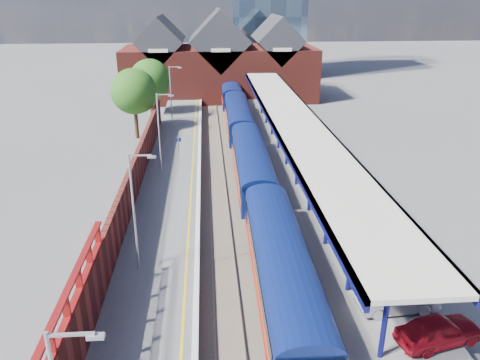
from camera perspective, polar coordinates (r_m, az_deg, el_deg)
The scene contains 22 objects.
ground at distance 50.36m, azimuth -1.33°, elevation 3.45°, with size 240.00×240.00×0.00m, color #5B5B5E.
ballast_bed at distance 40.99m, azimuth -0.60°, elevation -0.91°, with size 6.00×76.00×0.06m, color #473D33.
rails at distance 40.96m, azimuth -0.60°, elevation -0.79°, with size 4.51×76.00×0.14m.
left_platform at distance 40.87m, azimuth -8.32°, elevation -0.51°, with size 5.00×76.00×1.00m, color #565659.
right_platform at distance 41.59m, azimuth 7.67°, elevation -0.07°, with size 6.00×76.00×1.00m, color #565659.
coping_left at distance 40.56m, azimuth -5.05°, elevation 0.27°, with size 0.30×76.00×0.05m, color silver.
coping_right at distance 40.92m, azimuth 3.80°, elevation 0.50°, with size 0.30×76.00×0.05m, color silver.
yellow_line at distance 40.58m, azimuth -5.90°, elevation 0.22°, with size 0.14×76.00×0.01m, color yellow.
train at distance 48.54m, azimuth 0.50°, elevation 5.37°, with size 3.06×65.94×3.45m.
canopy at distance 41.82m, azimuth 6.77°, elevation 6.96°, with size 4.50×52.00×4.48m.
lamp_post_b at distance 26.42m, azimuth -12.58°, elevation -3.05°, with size 1.48×0.18×7.00m.
lamp_post_c at distance 41.39m, azimuth -9.68°, elevation 6.28°, with size 1.48×0.18×7.00m.
lamp_post_d at distance 56.93m, azimuth -8.32°, elevation 10.58°, with size 1.48×0.18×7.00m.
platform_sign at distance 43.85m, azimuth -7.50°, elevation 4.14°, with size 0.55×0.08×2.50m.
brick_wall at distance 34.51m, azimuth -13.46°, elevation -1.69°, with size 0.35×50.00×3.86m.
station_building at distance 76.48m, azimuth -2.49°, elevation 13.97°, with size 30.00×12.12×13.78m.
tree_near at distance 55.25m, azimuth -12.67°, elevation 10.33°, with size 5.20×5.20×8.10m.
tree_far at distance 62.92m, azimuth -10.77°, elevation 11.83°, with size 5.20×5.20×8.10m.
parked_car_red at distance 23.99m, azimuth 23.05°, elevation -16.46°, with size 1.62×4.03×1.37m, color maroon.
parked_car_silver at distance 25.37m, azimuth 18.65°, elevation -13.55°, with size 1.41×4.04×1.33m, color #AAA9AE.
parked_car_dark at distance 27.61m, azimuth 17.98°, elevation -10.50°, with size 1.68×4.13×1.20m, color black.
parked_car_blue at distance 34.32m, azimuth 13.90°, elevation -3.45°, with size 1.96×4.25×1.18m, color navy.
Camera 1 is at (-2.35, -17.74, 15.87)m, focal length 35.00 mm.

